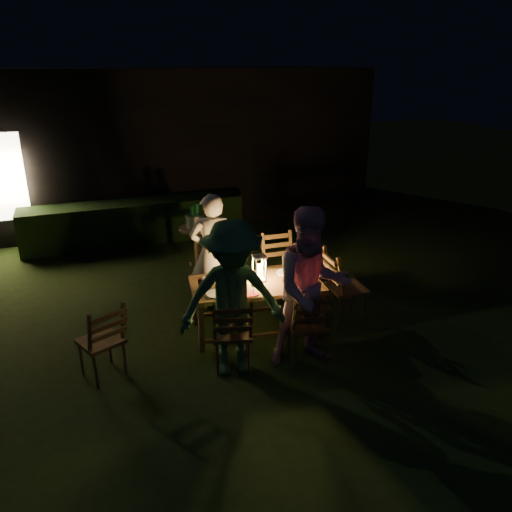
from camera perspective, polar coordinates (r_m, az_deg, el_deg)
name	(u,v)px	position (r m, az deg, el deg)	size (l,w,h in m)	color
garden_envelope	(137,142)	(12.22, -13.40, 12.57)	(40.00, 40.00, 3.20)	black
dining_table	(256,288)	(6.39, 0.04, -3.65)	(1.76, 1.05, 0.69)	#442D16
chair_near_left	(232,345)	(5.81, -2.72, -10.14)	(0.54, 0.56, 0.98)	#442D16
chair_near_right	(307,336)	(6.00, 5.90, -9.10)	(0.54, 0.56, 0.99)	#442D16
chair_far_left	(214,290)	(7.15, -4.83, -3.87)	(0.50, 0.53, 0.95)	#442D16
chair_far_right	(281,282)	(7.32, 2.91, -2.93)	(0.48, 0.52, 1.05)	#442D16
chair_end	(345,299)	(6.87, 10.13, -4.90)	(0.56, 0.52, 1.08)	#442D16
chair_spare	(103,353)	(5.92, -17.07, -10.56)	(0.58, 0.60, 0.97)	#442D16
person_house_side	(212,252)	(6.98, -5.03, 0.42)	(0.61, 0.40, 1.68)	beige
person_opp_right	(311,288)	(5.66, 6.32, -3.70)	(0.92, 0.72, 1.89)	#C789A2
person_opp_left	(232,299)	(5.47, -2.71, -4.97)	(1.17, 0.67, 1.81)	#306137
lantern	(259,270)	(6.36, 0.38, -1.58)	(0.16, 0.16, 0.35)	white
plate_far_left	(211,279)	(6.48, -5.15, -2.67)	(0.25, 0.25, 0.01)	white
plate_near_left	(216,294)	(6.08, -4.59, -4.32)	(0.25, 0.25, 0.01)	white
plate_far_right	(286,273)	(6.66, 3.41, -1.91)	(0.25, 0.25, 0.01)	white
plate_near_right	(295,286)	(6.27, 4.50, -3.46)	(0.25, 0.25, 0.01)	white
wineglass_a	(229,270)	(6.53, -3.07, -1.63)	(0.06, 0.06, 0.18)	#59070F
wineglass_b	(201,286)	(6.12, -6.33, -3.38)	(0.06, 0.06, 0.18)	#59070F
wineglass_c	(285,283)	(6.15, 3.34, -3.14)	(0.06, 0.06, 0.18)	#59070F
wineglass_d	(299,267)	(6.64, 4.93, -1.28)	(0.06, 0.06, 0.18)	#59070F
wineglass_e	(254,287)	(6.04, -0.27, -3.57)	(0.06, 0.06, 0.18)	silver
bottle_table	(237,275)	(6.26, -2.20, -2.13)	(0.07, 0.07, 0.28)	#0F471E
napkin_left	(250,294)	(6.05, -0.69, -4.39)	(0.18, 0.14, 0.01)	red
napkin_right	(305,288)	(6.23, 5.59, -3.69)	(0.18, 0.14, 0.01)	red
phone	(211,297)	(6.00, -5.14, -4.73)	(0.14, 0.07, 0.01)	black
side_table	(196,232)	(8.44, -6.93, 2.71)	(0.55, 0.55, 0.74)	brown
ice_bucket	(195,221)	(8.38, -6.99, 3.99)	(0.30, 0.30, 0.22)	#A5A8AD
bottle_bucket_a	(192,219)	(8.32, -7.27, 4.20)	(0.07, 0.07, 0.32)	#0F471E
bottle_bucket_b	(197,217)	(8.41, -6.74, 4.43)	(0.07, 0.07, 0.32)	#0F471E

